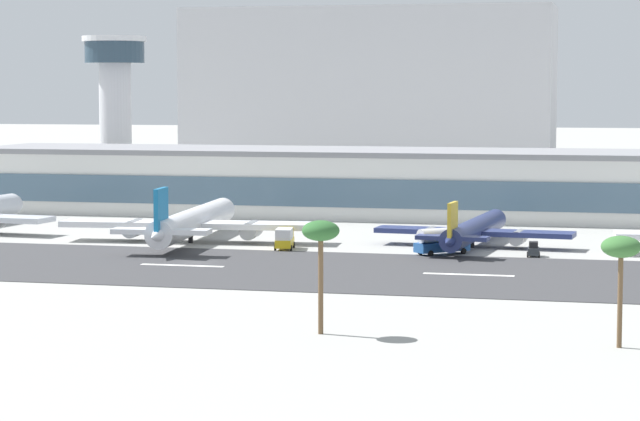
# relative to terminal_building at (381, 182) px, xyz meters

# --- Properties ---
(ground_plane) EXTENTS (1400.00, 1400.00, 0.00)m
(ground_plane) POSITION_rel_terminal_building_xyz_m (-11.38, -76.54, -6.39)
(ground_plane) COLOR #9E9E99
(runway_strip) EXTENTS (800.00, 39.38, 0.08)m
(runway_strip) POSITION_rel_terminal_building_xyz_m (-11.38, -80.19, -6.35)
(runway_strip) COLOR #38383A
(runway_strip) RESTS_ON ground_plane
(runway_centreline_dash_4) EXTENTS (12.00, 1.20, 0.01)m
(runway_centreline_dash_4) POSITION_rel_terminal_building_xyz_m (-12.39, -80.19, -6.31)
(runway_centreline_dash_4) COLOR white
(runway_centreline_dash_4) RESTS_ON runway_strip
(runway_centreline_dash_5) EXTENTS (12.00, 1.20, 0.01)m
(runway_centreline_dash_5) POSITION_rel_terminal_building_xyz_m (27.26, -80.19, -6.31)
(runway_centreline_dash_5) COLOR white
(runway_centreline_dash_5) RESTS_ON runway_strip
(terminal_building) EXTENTS (160.35, 28.51, 12.77)m
(terminal_building) POSITION_rel_terminal_building_xyz_m (0.00, 0.00, 0.00)
(terminal_building) COLOR silver
(terminal_building) RESTS_ON ground_plane
(control_tower) EXTENTS (14.23, 14.23, 36.09)m
(control_tower) POSITION_rel_terminal_building_xyz_m (-64.90, 25.25, 16.15)
(control_tower) COLOR silver
(control_tower) RESTS_ON ground_plane
(distant_hotel_block) EXTENTS (101.65, 25.55, 46.75)m
(distant_hotel_block) POSITION_rel_terminal_building_xyz_m (-24.89, 109.48, 16.98)
(distant_hotel_block) COLOR #BCBCC1
(distant_hotel_block) RESTS_ON ground_plane
(airliner_blue_tail_gate_1) EXTENTS (42.90, 47.96, 10.02)m
(airliner_blue_tail_gate_1) POSITION_rel_terminal_building_xyz_m (-20.36, -53.23, -3.20)
(airliner_blue_tail_gate_1) COLOR silver
(airliner_blue_tail_gate_1) RESTS_ON ground_plane
(airliner_gold_tail_gate_2) EXTENTS (31.16, 39.07, 8.16)m
(airliner_gold_tail_gate_2) POSITION_rel_terminal_building_xyz_m (23.96, -48.99, -3.79)
(airliner_gold_tail_gate_2) COLOR navy
(airliner_gold_tail_gate_2) RESTS_ON ground_plane
(service_baggage_tug_0) EXTENTS (2.12, 3.33, 2.20)m
(service_baggage_tug_0) POSITION_rel_terminal_building_xyz_m (33.97, -58.29, -5.35)
(service_baggage_tug_0) COLOR #2D3338
(service_baggage_tug_0) RESTS_ON ground_plane
(service_box_truck_1) EXTENTS (3.44, 6.30, 3.25)m
(service_box_truck_1) POSITION_rel_terminal_building_xyz_m (-3.65, -58.10, -4.60)
(service_box_truck_1) COLOR gold
(service_box_truck_1) RESTS_ON ground_plane
(service_fuel_truck_2) EXTENTS (7.93, 7.77, 3.95)m
(service_fuel_truck_2) POSITION_rel_terminal_building_xyz_m (20.64, -58.73, -4.36)
(service_fuel_truck_2) COLOR #23569E
(service_fuel_truck_2) RESTS_ON ground_plane
(palm_tree_1) EXTENTS (3.75, 3.75, 11.39)m
(palm_tree_1) POSITION_rel_terminal_building_xyz_m (18.27, -125.97, 3.51)
(palm_tree_1) COLOR brown
(palm_tree_1) RESTS_ON ground_plane
(palm_tree_2) EXTENTS (3.76, 3.76, 10.62)m
(palm_tree_2) POSITION_rel_terminal_building_xyz_m (47.33, -126.35, 2.86)
(palm_tree_2) COLOR brown
(palm_tree_2) RESTS_ON ground_plane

